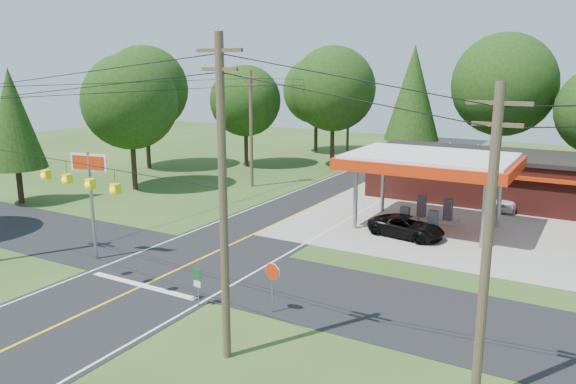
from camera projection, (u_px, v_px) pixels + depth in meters
The scene contains 17 objects.
ground at pixel (191, 264), 30.13m from camera, with size 120.00×120.00×0.00m, color #284D1B.
main_highway at pixel (191, 263), 30.13m from camera, with size 8.00×120.00×0.02m, color black.
cross_road at pixel (191, 263), 30.13m from camera, with size 70.00×7.00×0.02m, color black.
lane_center_yellow at pixel (191, 263), 30.13m from camera, with size 0.15×110.00×0.00m, color yellow.
gas_canopy at pixel (430, 164), 35.78m from camera, with size 10.60×7.40×4.88m.
convenience_store at pixel (477, 175), 44.25m from camera, with size 16.40×7.55×3.80m.
utility_pole_near_right at pixel (223, 199), 19.24m from camera, with size 1.80×0.30×11.50m.
utility_pole_far_left at pixel (251, 127), 48.08m from camera, with size 1.80×0.30×10.00m.
utility_pole_right_b at pixel (487, 247), 16.54m from camera, with size 1.80×0.30×10.00m.
utility_pole_north at pixel (348, 117), 61.81m from camera, with size 0.30×0.30×9.50m.
overhead_beacons at pixel (77, 165), 24.17m from camera, with size 17.04×2.04×1.03m.
treeline_backdrop at pixel (375, 100), 48.35m from camera, with size 70.27×51.59×13.30m.
suv_car at pixel (407, 227), 34.64m from camera, with size 4.69×4.69×1.30m, color black.
sedan_car at pixel (507, 198), 41.53m from camera, with size 4.66×4.66×1.59m, color white.
big_stop_sign at pixel (90, 182), 29.91m from camera, with size 2.18×0.54×5.95m.
octagonal_stop_sign at pixel (272, 276), 23.80m from camera, with size 0.80×0.14×2.29m.
route_sign_post at pixel (197, 281), 24.57m from camera, with size 0.41×0.11×2.02m.
Camera 1 is at (18.78, -22.10, 10.45)m, focal length 35.00 mm.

